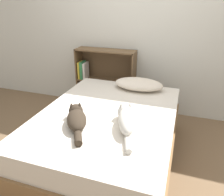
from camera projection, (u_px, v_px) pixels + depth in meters
name	position (u px, v px, depth m)	size (l,w,h in m)	color
ground_plane	(108.00, 157.00, 2.45)	(8.00, 8.00, 0.00)	brown
wall_back	(139.00, 27.00, 3.06)	(8.00, 0.06, 2.50)	silver
bed	(108.00, 136.00, 2.34)	(1.36, 1.82, 0.57)	brown
pillow	(139.00, 84.00, 2.75)	(0.61, 0.35, 0.14)	beige
cat_light	(126.00, 119.00, 1.94)	(0.27, 0.59, 0.17)	beige
cat_dark	(76.00, 118.00, 1.98)	(0.35, 0.50, 0.16)	#33281E
bookshelf	(104.00, 78.00, 3.40)	(0.89, 0.26, 0.94)	brown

